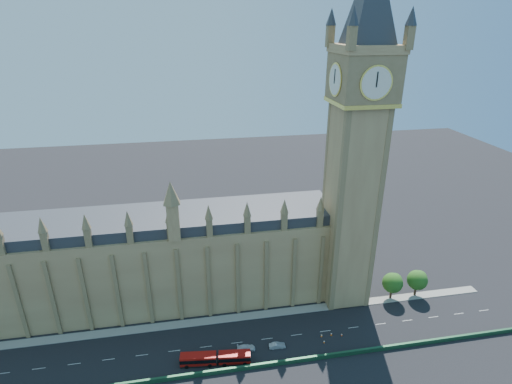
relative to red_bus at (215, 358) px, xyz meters
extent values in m
plane|color=black|center=(2.01, 5.79, -1.52)|extent=(400.00, 400.00, 0.00)
cube|color=#9C744B|center=(-22.99, 27.79, 10.98)|extent=(120.00, 20.00, 25.00)
cube|color=#2D3035|center=(-22.99, 27.79, 24.98)|extent=(120.00, 18.00, 3.00)
cube|color=#9C744B|center=(40.01, 19.79, 27.48)|extent=(12.00, 12.00, 58.00)
cube|color=olive|center=(40.01, 19.79, 62.48)|extent=(14.00, 14.00, 12.00)
cylinder|color=silver|center=(40.01, 12.64, 62.48)|extent=(7.20, 0.30, 7.20)
cube|color=#9C744B|center=(40.01, 19.79, 69.48)|extent=(14.50, 14.50, 2.00)
cube|color=#1E4C2D|center=(2.01, -3.21, -0.92)|extent=(160.00, 0.60, 1.20)
cube|color=gray|center=(2.01, 15.29, -1.44)|extent=(160.00, 3.00, 0.16)
cylinder|color=#382619|center=(54.01, 15.79, 0.48)|extent=(0.70, 0.70, 4.00)
sphere|color=#1D4913|center=(54.01, 15.79, 3.98)|extent=(6.00, 6.00, 6.00)
sphere|color=#1D4913|center=(54.81, 16.09, 4.58)|extent=(4.38, 4.38, 4.38)
cylinder|color=#382619|center=(62.01, 15.79, 0.48)|extent=(0.70, 0.70, 4.00)
sphere|color=#1D4913|center=(62.01, 15.79, 3.98)|extent=(6.00, 6.00, 6.00)
sphere|color=#1D4913|center=(62.81, 16.09, 4.58)|extent=(4.38, 4.38, 4.38)
cube|color=#AC100B|center=(-4.10, 0.46, -0.08)|extent=(8.89, 3.37, 2.89)
cube|color=#AC100B|center=(4.61, -0.52, -0.08)|extent=(7.93, 3.26, 2.89)
cube|color=black|center=(-4.10, 0.46, 0.27)|extent=(8.94, 3.42, 1.10)
cube|color=black|center=(4.61, -0.52, 0.27)|extent=(7.98, 3.31, 1.10)
cylinder|color=black|center=(0.01, 0.00, -0.22)|extent=(1.03, 2.38, 2.31)
cylinder|color=black|center=(-7.00, -0.42, -1.04)|extent=(0.99, 0.40, 0.96)
cylinder|color=black|center=(-6.72, 1.97, -1.04)|extent=(0.99, 0.40, 0.96)
cylinder|color=black|center=(-1.48, -1.04, -1.04)|extent=(0.99, 0.40, 0.96)
cylinder|color=black|center=(-1.21, 1.35, -1.04)|extent=(0.99, 0.40, 0.96)
cylinder|color=black|center=(2.02, -1.44, -1.04)|extent=(0.99, 0.40, 0.96)
cylinder|color=black|center=(2.29, 0.95, -1.04)|extent=(0.99, 0.40, 0.96)
cylinder|color=black|center=(6.92, -1.99, -1.04)|extent=(0.99, 0.40, 0.96)
cylinder|color=black|center=(7.19, 0.40, -1.04)|extent=(0.99, 0.40, 0.96)
imported|color=#3A3B41|center=(6.04, 0.74, -0.72)|extent=(4.92, 2.48, 1.61)
imported|color=#A0A3A7|center=(15.92, 2.29, -0.84)|extent=(4.21, 1.59, 1.37)
imported|color=silver|center=(8.01, 2.99, -0.86)|extent=(4.68, 2.16, 1.32)
cube|color=black|center=(31.09, 4.05, -1.50)|extent=(0.52, 0.52, 0.04)
cone|color=orange|center=(31.09, 4.05, -1.13)|extent=(0.58, 0.58, 0.78)
cylinder|color=white|center=(31.09, 4.05, -1.02)|extent=(0.38, 0.38, 0.13)
cube|color=black|center=(33.75, 3.38, -1.50)|extent=(0.48, 0.48, 0.04)
cone|color=#DE410B|center=(33.75, 3.38, -1.18)|extent=(0.53, 0.53, 0.68)
cylinder|color=white|center=(33.75, 3.38, -1.09)|extent=(0.33, 0.33, 0.12)
cube|color=black|center=(28.30, 1.79, -1.50)|extent=(0.42, 0.42, 0.04)
cone|color=#E65C0C|center=(28.30, 1.79, -1.19)|extent=(0.46, 0.46, 0.67)
cylinder|color=white|center=(28.30, 1.79, -1.09)|extent=(0.33, 0.33, 0.12)
cube|color=black|center=(28.35, 4.01, -1.50)|extent=(0.59, 0.59, 0.05)
cone|color=orange|center=(28.35, 4.01, -1.12)|extent=(0.64, 0.64, 0.80)
cylinder|color=white|center=(28.35, 4.01, -1.01)|extent=(0.39, 0.39, 0.14)
camera|label=1|loc=(-3.20, -73.95, 74.91)|focal=28.00mm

